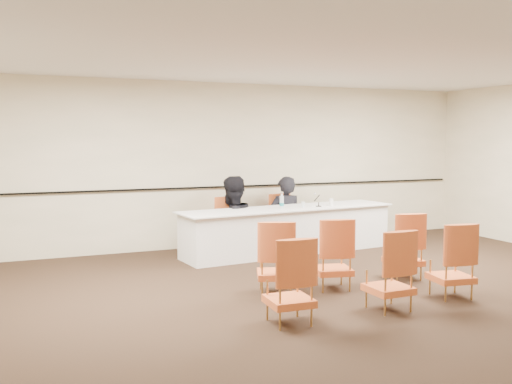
# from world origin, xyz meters

# --- Properties ---
(floor) EXTENTS (10.00, 10.00, 0.00)m
(floor) POSITION_xyz_m (0.00, 0.00, 0.00)
(floor) COLOR black
(floor) RESTS_ON ground
(ceiling) EXTENTS (10.00, 10.00, 0.00)m
(ceiling) POSITION_xyz_m (0.00, 0.00, 3.00)
(ceiling) COLOR silver
(ceiling) RESTS_ON ground
(wall_back) EXTENTS (10.00, 0.04, 3.00)m
(wall_back) POSITION_xyz_m (0.00, 4.00, 1.50)
(wall_back) COLOR beige
(wall_back) RESTS_ON ground
(wall_rail) EXTENTS (9.80, 0.04, 0.03)m
(wall_rail) POSITION_xyz_m (0.00, 3.96, 1.10)
(wall_rail) COLOR black
(wall_rail) RESTS_ON wall_back
(panel_table) EXTENTS (4.01, 1.32, 0.79)m
(panel_table) POSITION_xyz_m (0.65, 2.93, 0.39)
(panel_table) COLOR silver
(panel_table) RESTS_ON ground
(panelist_main) EXTENTS (0.67, 0.47, 1.74)m
(panelist_main) POSITION_xyz_m (0.88, 3.53, 0.42)
(panelist_main) COLOR black
(panelist_main) RESTS_ON ground
(panelist_main_chair) EXTENTS (0.55, 0.55, 0.95)m
(panelist_main_chair) POSITION_xyz_m (0.88, 3.53, 0.47)
(panelist_main_chair) COLOR #CB5124
(panelist_main_chair) RESTS_ON ground
(panelist_second) EXTENTS (1.13, 1.02, 1.91)m
(panelist_second) POSITION_xyz_m (-0.22, 3.41, 0.38)
(panelist_second) COLOR black
(panelist_second) RESTS_ON ground
(panelist_second_chair) EXTENTS (0.55, 0.55, 0.95)m
(panelist_second_chair) POSITION_xyz_m (-0.22, 3.41, 0.47)
(panelist_second_chair) COLOR #CB5124
(panelist_second_chair) RESTS_ON ground
(papers) EXTENTS (0.37, 0.34, 0.00)m
(papers) POSITION_xyz_m (1.24, 2.89, 0.79)
(papers) COLOR white
(papers) RESTS_ON panel_table
(microphone) EXTENTS (0.09, 0.18, 0.25)m
(microphone) POSITION_xyz_m (1.19, 2.83, 0.91)
(microphone) COLOR black
(microphone) RESTS_ON panel_table
(water_bottle) EXTENTS (0.08, 0.08, 0.25)m
(water_bottle) POSITION_xyz_m (0.49, 2.86, 0.91)
(water_bottle) COLOR teal
(water_bottle) RESTS_ON panel_table
(drinking_glass) EXTENTS (0.07, 0.07, 0.10)m
(drinking_glass) POSITION_xyz_m (0.91, 2.87, 0.84)
(drinking_glass) COLOR silver
(drinking_glass) RESTS_ON panel_table
(coffee_cup) EXTENTS (0.09, 0.09, 0.13)m
(coffee_cup) POSITION_xyz_m (1.49, 2.90, 0.85)
(coffee_cup) COLOR white
(coffee_cup) RESTS_ON panel_table
(aud_chair_front_left) EXTENTS (0.65, 0.65, 0.95)m
(aud_chair_front_left) POSITION_xyz_m (-0.67, 0.61, 0.47)
(aud_chair_front_left) COLOR #CB5124
(aud_chair_front_left) RESTS_ON ground
(aud_chair_front_mid) EXTENTS (0.61, 0.61, 0.95)m
(aud_chair_front_mid) POSITION_xyz_m (0.12, 0.52, 0.47)
(aud_chair_front_mid) COLOR #CB5124
(aud_chair_front_mid) RESTS_ON ground
(aud_chair_front_right) EXTENTS (0.58, 0.58, 0.95)m
(aud_chair_front_right) POSITION_xyz_m (1.34, 0.62, 0.47)
(aud_chair_front_right) COLOR #CB5124
(aud_chair_front_right) RESTS_ON ground
(aud_chair_back_left) EXTENTS (0.52, 0.52, 0.95)m
(aud_chair_back_left) POSITION_xyz_m (-1.04, -0.55, 0.47)
(aud_chair_back_left) COLOR #CB5124
(aud_chair_back_left) RESTS_ON ground
(aud_chair_back_mid) EXTENTS (0.51, 0.51, 0.95)m
(aud_chair_back_mid) POSITION_xyz_m (0.24, -0.55, 0.47)
(aud_chair_back_mid) COLOR #CB5124
(aud_chair_back_mid) RESTS_ON ground
(aud_chair_back_right) EXTENTS (0.57, 0.57, 0.95)m
(aud_chair_back_right) POSITION_xyz_m (1.27, -0.41, 0.47)
(aud_chair_back_right) COLOR #CB5124
(aud_chair_back_right) RESTS_ON ground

